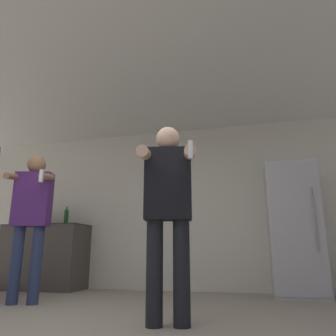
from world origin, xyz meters
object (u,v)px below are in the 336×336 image
object	(u,v)px
bottle_green_wine	(66,217)
person_woman_foreground	(168,204)
bottle_tall_gin	(42,217)
person_man_side	(31,212)
refrigerator	(294,228)
bottle_dark_rum	(18,220)
bottle_clear_vodka	(49,218)

from	to	relation	value
bottle_green_wine	person_woman_foreground	bearing A→B (deg)	-43.96
bottle_tall_gin	person_man_side	bearing A→B (deg)	-59.42
refrigerator	bottle_green_wine	size ratio (longest dim) A/B	5.68
person_woman_foreground	person_man_side	world-z (taller)	person_man_side
bottle_dark_rum	person_woman_foreground	size ratio (longest dim) A/B	0.15
bottle_dark_rum	person_woman_foreground	distance (m)	3.80
bottle_dark_rum	person_man_side	bearing A→B (deg)	-47.60
refrigerator	bottle_clear_vodka	bearing A→B (deg)	179.86
person_woman_foreground	bottle_tall_gin	bearing A→B (deg)	141.18
bottle_green_wine	person_woman_foreground	xyz separation A→B (m)	(2.23, -2.15, -0.18)
bottle_tall_gin	person_woman_foreground	bearing A→B (deg)	-38.82
bottle_tall_gin	person_woman_foreground	distance (m)	3.43
refrigerator	person_woman_foreground	xyz separation A→B (m)	(-1.22, -2.14, 0.06)
bottle_tall_gin	bottle_green_wine	bearing A→B (deg)	0.00
bottle_green_wine	person_woman_foreground	distance (m)	3.10
bottle_tall_gin	person_woman_foreground	world-z (taller)	person_woman_foreground
refrigerator	person_man_side	distance (m)	3.37
refrigerator	bottle_clear_vodka	distance (m)	3.77
bottle_green_wine	person_man_side	bearing A→B (deg)	-74.47
bottle_clear_vodka	person_woman_foreground	size ratio (longest dim) A/B	0.19
bottle_green_wine	bottle_tall_gin	size ratio (longest dim) A/B	1.00
bottle_tall_gin	person_woman_foreground	size ratio (longest dim) A/B	0.19
bottle_dark_rum	person_woman_foreground	world-z (taller)	person_woman_foreground
bottle_green_wine	bottle_clear_vodka	world-z (taller)	bottle_green_wine
bottle_tall_gin	bottle_clear_vodka	distance (m)	0.13
refrigerator	bottle_tall_gin	size ratio (longest dim) A/B	5.66
refrigerator	bottle_green_wine	xyz separation A→B (m)	(-3.45, 0.01, 0.25)
bottle_clear_vodka	bottle_tall_gin	bearing A→B (deg)	-180.00
bottle_green_wine	person_woman_foreground	size ratio (longest dim) A/B	0.19
refrigerator	bottle_clear_vodka	world-z (taller)	refrigerator
bottle_dark_rum	bottle_clear_vodka	bearing A→B (deg)	0.00
bottle_clear_vodka	person_man_side	xyz separation A→B (m)	(0.70, -1.41, -0.11)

